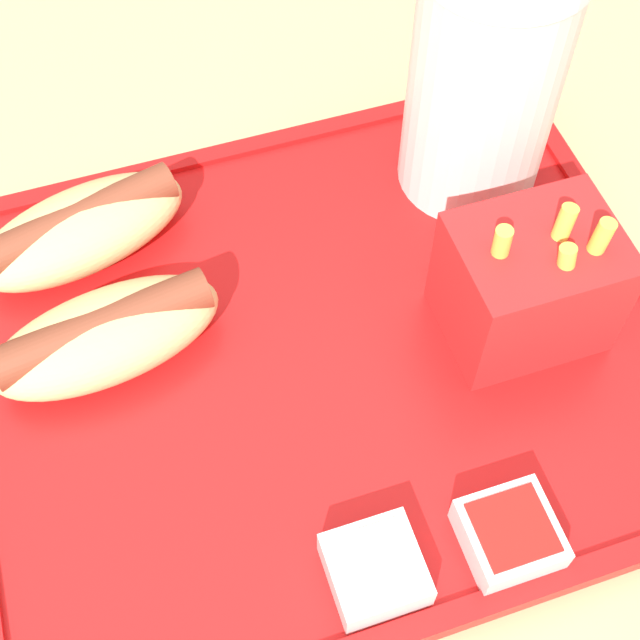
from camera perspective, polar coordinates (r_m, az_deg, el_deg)
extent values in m
cube|color=tan|center=(0.86, -2.07, -15.47)|extent=(1.45, 1.00, 0.77)
cube|color=red|center=(0.50, 0.00, -2.15)|extent=(0.40, 0.33, 0.01)
cube|color=red|center=(0.44, 6.84, -18.76)|extent=(0.40, 0.01, 0.00)
cube|color=red|center=(0.59, -4.93, 10.93)|extent=(0.40, 0.01, 0.00)
cube|color=red|center=(0.56, 19.20, 3.70)|extent=(0.01, 0.33, 0.00)
cylinder|color=silver|center=(0.53, 10.44, 14.68)|extent=(0.09, 0.09, 0.15)
ellipsoid|color=#DBB270|center=(0.54, -15.01, 5.55)|extent=(0.14, 0.09, 0.04)
cylinder|color=brown|center=(0.53, -15.22, 6.12)|extent=(0.12, 0.05, 0.02)
ellipsoid|color=#DBB270|center=(0.49, -13.50, -1.02)|extent=(0.14, 0.08, 0.04)
cylinder|color=brown|center=(0.49, -13.70, -0.49)|extent=(0.12, 0.04, 0.02)
cube|color=red|center=(0.49, 13.18, 2.27)|extent=(0.09, 0.07, 0.07)
cylinder|color=gold|center=(0.47, 15.26, 2.12)|extent=(0.02, 0.02, 0.06)
cylinder|color=gold|center=(0.47, 14.77, 4.45)|extent=(0.02, 0.02, 0.06)
cylinder|color=gold|center=(0.46, 11.19, 3.25)|extent=(0.01, 0.01, 0.06)
cylinder|color=gold|center=(0.48, 16.72, 3.41)|extent=(0.02, 0.01, 0.07)
cube|color=silver|center=(0.44, 3.54, -15.68)|extent=(0.04, 0.04, 0.02)
cube|color=white|center=(0.43, 3.61, -15.29)|extent=(0.04, 0.04, 0.00)
cube|color=silver|center=(0.45, 12.01, -13.32)|extent=(0.04, 0.04, 0.02)
cube|color=#B21914|center=(0.44, 12.24, -12.88)|extent=(0.04, 0.04, 0.00)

